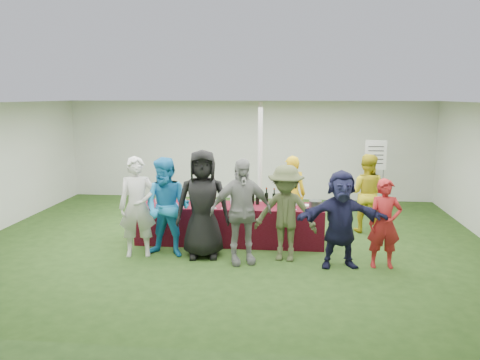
# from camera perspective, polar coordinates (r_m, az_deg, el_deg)

# --- Properties ---
(ground) EXTENTS (60.00, 60.00, 0.00)m
(ground) POSITION_cam_1_polar(r_m,az_deg,el_deg) (9.30, -1.15, -7.52)
(ground) COLOR #284719
(ground) RESTS_ON ground
(tent) EXTENTS (10.00, 10.00, 10.00)m
(tent) POSITION_cam_1_polar(r_m,az_deg,el_deg) (10.12, 2.47, 1.79)
(tent) COLOR white
(tent) RESTS_ON ground
(serving_table) EXTENTS (3.60, 0.80, 0.75)m
(serving_table) POSITION_cam_1_polar(r_m,az_deg,el_deg) (9.15, -1.25, -5.38)
(serving_table) COLOR #57101D
(serving_table) RESTS_ON ground
(wine_bottles) EXTENTS (0.71, 0.14, 0.32)m
(wine_bottles) POSITION_cam_1_polar(r_m,az_deg,el_deg) (9.11, 2.83, -2.23)
(wine_bottles) COLOR black
(wine_bottles) RESTS_ON serving_table
(wine_glasses) EXTENTS (2.69, 0.12, 0.16)m
(wine_glasses) POSITION_cam_1_polar(r_m,az_deg,el_deg) (8.83, -3.78, -2.71)
(wine_glasses) COLOR silver
(wine_glasses) RESTS_ON serving_table
(water_bottle) EXTENTS (0.07, 0.07, 0.23)m
(water_bottle) POSITION_cam_1_polar(r_m,az_deg,el_deg) (9.10, -0.97, -2.35)
(water_bottle) COLOR silver
(water_bottle) RESTS_ON serving_table
(bar_towel) EXTENTS (0.25, 0.18, 0.03)m
(bar_towel) POSITION_cam_1_polar(r_m,az_deg,el_deg) (9.04, 8.22, -3.12)
(bar_towel) COLOR white
(bar_towel) RESTS_ON serving_table
(dump_bucket) EXTENTS (0.24, 0.24, 0.18)m
(dump_bucket) POSITION_cam_1_polar(r_m,az_deg,el_deg) (8.76, 9.16, -3.07)
(dump_bucket) COLOR slate
(dump_bucket) RESTS_ON serving_table
(wine_list_sign) EXTENTS (0.50, 0.03, 1.80)m
(wine_list_sign) POSITION_cam_1_polar(r_m,az_deg,el_deg) (11.58, 16.17, 2.29)
(wine_list_sign) COLOR slate
(wine_list_sign) RESTS_ON ground
(staff_pourer) EXTENTS (0.60, 0.40, 1.62)m
(staff_pourer) POSITION_cam_1_polar(r_m,az_deg,el_deg) (9.82, 6.29, -1.72)
(staff_pourer) COLOR #E9B311
(staff_pourer) RESTS_ON ground
(staff_back) EXTENTS (0.95, 0.83, 1.65)m
(staff_back) POSITION_cam_1_polar(r_m,az_deg,el_deg) (10.12, 15.10, -1.57)
(staff_back) COLOR gold
(staff_back) RESTS_ON ground
(customer_0) EXTENTS (0.74, 0.57, 1.79)m
(customer_0) POSITION_cam_1_polar(r_m,az_deg,el_deg) (8.49, -12.39, -3.22)
(customer_0) COLOR silver
(customer_0) RESTS_ON ground
(customer_1) EXTENTS (0.96, 0.81, 1.78)m
(customer_1) POSITION_cam_1_polar(r_m,az_deg,el_deg) (8.38, -8.84, -3.32)
(customer_1) COLOR #1D83C6
(customer_1) RESTS_ON ground
(customer_2) EXTENTS (1.02, 0.74, 1.92)m
(customer_2) POSITION_cam_1_polar(r_m,az_deg,el_deg) (8.25, -4.57, -2.95)
(customer_2) COLOR black
(customer_2) RESTS_ON ground
(customer_3) EXTENTS (1.15, 0.77, 1.81)m
(customer_3) POSITION_cam_1_polar(r_m,az_deg,el_deg) (7.94, 0.13, -3.84)
(customer_3) COLOR gray
(customer_3) RESTS_ON ground
(customer_4) EXTENTS (1.17, 0.78, 1.68)m
(customer_4) POSITION_cam_1_polar(r_m,az_deg,el_deg) (8.12, 5.58, -4.06)
(customer_4) COLOR #454C2C
(customer_4) RESTS_ON ground
(customer_5) EXTENTS (1.57, 0.69, 1.64)m
(customer_5) POSITION_cam_1_polar(r_m,az_deg,el_deg) (7.96, 12.17, -4.69)
(customer_5) COLOR #181838
(customer_5) RESTS_ON ground
(customer_6) EXTENTS (0.56, 0.38, 1.50)m
(customer_6) POSITION_cam_1_polar(r_m,az_deg,el_deg) (8.13, 17.21, -5.11)
(customer_6) COLOR #A51D20
(customer_6) RESTS_ON ground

